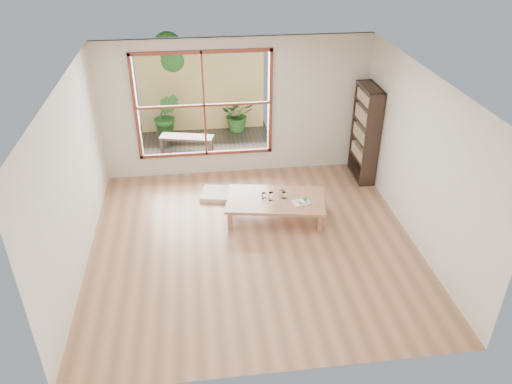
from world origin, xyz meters
TOP-DOWN VIEW (x-y plane):
  - ground at (0.00, 0.00)m, footprint 5.00×5.00m
  - low_table at (0.46, 0.69)m, footprint 1.75×1.18m
  - floor_cushion at (-0.48, 1.52)m, footprint 0.62×0.62m
  - bookshelf at (2.34, 1.90)m, footprint 0.29×0.81m
  - glass_tall at (0.38, 0.67)m, footprint 0.08×0.08m
  - glass_mid at (0.60, 0.71)m, footprint 0.08×0.08m
  - glass_short at (0.58, 0.79)m, footprint 0.08×0.08m
  - glass_small at (0.27, 0.75)m, footprint 0.07×0.07m
  - food_tray at (0.87, 0.52)m, footprint 0.30×0.24m
  - deck at (-0.60, 3.56)m, footprint 2.80×2.00m
  - garden_bench at (-0.98, 3.39)m, footprint 1.15×0.58m
  - bamboo_fence at (-0.60, 4.56)m, footprint 2.80×0.06m
  - shrub_right at (0.19, 4.37)m, footprint 0.72×0.63m
  - shrub_left at (-1.39, 4.13)m, footprint 0.63×0.53m
  - garden_tree at (-1.28, 4.86)m, footprint 1.04×0.85m

SIDE VIEW (x-z plane):
  - ground at x=0.00m, z-range 0.00..0.00m
  - deck at x=-0.60m, z-range -0.03..0.03m
  - floor_cushion at x=-0.48m, z-range 0.00..0.08m
  - low_table at x=0.46m, z-range 0.13..0.49m
  - garden_bench at x=-0.98m, z-range 0.14..0.49m
  - food_tray at x=0.87m, z-range 0.33..0.42m
  - glass_small at x=0.27m, z-range 0.35..0.44m
  - glass_short at x=0.58m, z-range 0.35..0.46m
  - glass_mid at x=0.60m, z-range 0.35..0.46m
  - glass_tall at x=0.38m, z-range 0.35..0.49m
  - shrub_right at x=0.19m, z-range 0.03..0.83m
  - shrub_left at x=-1.39m, z-range 0.02..1.08m
  - bookshelf at x=2.34m, z-range 0.00..1.80m
  - bamboo_fence at x=-0.60m, z-range 0.00..1.80m
  - garden_tree at x=-1.28m, z-range 0.52..2.74m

